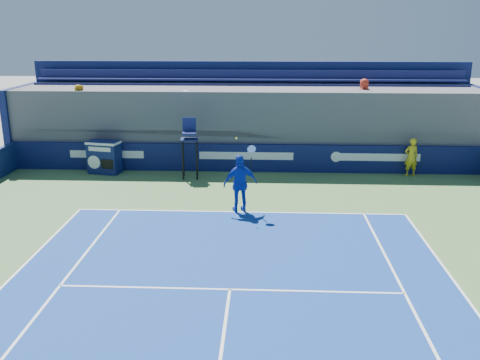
{
  "coord_description": "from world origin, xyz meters",
  "views": [
    {
      "loc": [
        0.78,
        -5.05,
        6.08
      ],
      "look_at": [
        0.0,
        11.5,
        1.25
      ],
      "focal_mm": 40.0,
      "sensor_mm": 36.0,
      "label": 1
    }
  ],
  "objects_px": {
    "ball_person": "(411,157)",
    "match_clock": "(104,156)",
    "umpire_chair": "(190,141)",
    "tennis_player": "(240,183)"
  },
  "relations": [
    {
      "from": "ball_person",
      "to": "umpire_chair",
      "type": "height_order",
      "value": "umpire_chair"
    },
    {
      "from": "ball_person",
      "to": "tennis_player",
      "type": "bearing_deg",
      "value": 25.15
    },
    {
      "from": "match_clock",
      "to": "umpire_chair",
      "type": "bearing_deg",
      "value": -8.08
    },
    {
      "from": "ball_person",
      "to": "match_clock",
      "type": "relative_size",
      "value": 1.11
    },
    {
      "from": "match_clock",
      "to": "tennis_player",
      "type": "relative_size",
      "value": 0.56
    },
    {
      "from": "ball_person",
      "to": "umpire_chair",
      "type": "distance_m",
      "value": 9.16
    },
    {
      "from": "umpire_chair",
      "to": "match_clock",
      "type": "bearing_deg",
      "value": 171.92
    },
    {
      "from": "ball_person",
      "to": "match_clock",
      "type": "bearing_deg",
      "value": -8.88
    },
    {
      "from": "match_clock",
      "to": "umpire_chair",
      "type": "distance_m",
      "value": 3.83
    },
    {
      "from": "umpire_chair",
      "to": "tennis_player",
      "type": "xyz_separation_m",
      "value": [
        2.25,
        -4.07,
        -0.53
      ]
    }
  ]
}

